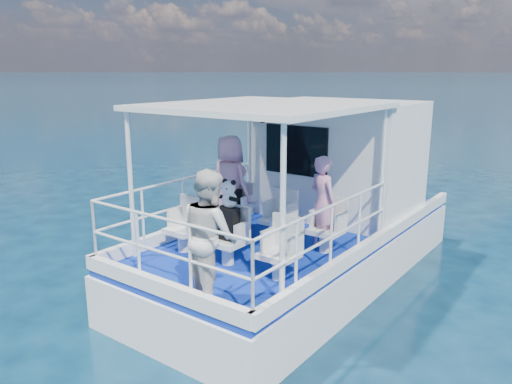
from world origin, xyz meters
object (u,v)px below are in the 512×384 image
passenger_port_fwd (230,183)px  panda (229,193)px  passenger_stbd_aft (210,235)px  backpack_center (228,223)px

passenger_port_fwd → panda: 1.65m
panda → passenger_port_fwd: bearing=129.3°
passenger_stbd_aft → panda: bearing=-37.9°
panda → backpack_center: bearing=-107.8°
panda → passenger_stbd_aft: bearing=-62.2°
passenger_stbd_aft → backpack_center: 1.15m
backpack_center → passenger_port_fwd: bearing=128.6°
backpack_center → panda: size_ratio=1.18×
passenger_port_fwd → panda: (1.03, -1.26, 0.22)m
passenger_port_fwd → passenger_stbd_aft: size_ratio=1.03×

